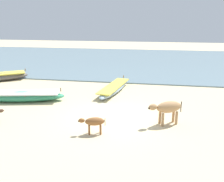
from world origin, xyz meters
TOP-DOWN VIEW (x-y plane):
  - ground at (0.00, 0.00)m, footprint 80.00×80.00m
  - sea_water at (0.00, 16.21)m, footprint 60.00×20.00m
  - fishing_boat_1 at (-5.36, 1.44)m, footprint 4.90×2.05m
  - fishing_boat_2 at (-0.57, 4.08)m, footprint 1.59×4.54m
  - fishing_boat_4 at (-9.25, 5.59)m, footprint 3.61×2.97m
  - cow_adult_tan at (2.48, -0.36)m, footprint 1.51×1.02m
  - calf_near_brown at (-0.41, -1.79)m, footprint 1.05×0.49m

SIDE VIEW (x-z plane):
  - ground at x=0.00m, z-range 0.00..0.00m
  - sea_water at x=0.00m, z-range 0.00..0.08m
  - fishing_boat_2 at x=-0.57m, z-range -0.08..0.54m
  - fishing_boat_1 at x=-5.36m, z-range -0.08..0.65m
  - fishing_boat_4 at x=-9.25m, z-range -0.08..0.68m
  - calf_near_brown at x=-0.41m, z-range 0.15..0.85m
  - cow_adult_tan at x=2.48m, z-range 0.23..1.26m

